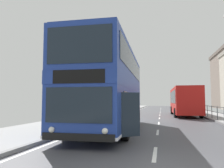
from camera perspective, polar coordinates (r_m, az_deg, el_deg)
The scene contains 2 objects.
double_decker_bus_main at distance 12.31m, azimuth -0.47°, elevation -1.21°, with size 3.52×10.61×4.42m.
background_bus_far_lane at distance 25.67m, azimuth 18.26°, elevation -4.15°, with size 2.74×9.89×3.04m.
Camera 1 is at (0.23, -4.39, 1.61)m, focal length 35.15 mm.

